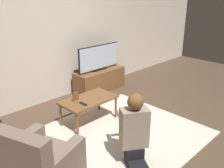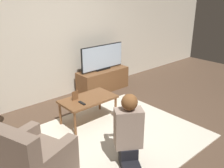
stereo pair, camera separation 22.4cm
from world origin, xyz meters
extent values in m
plane|color=brown|center=(0.00, 0.00, 0.00)|extent=(10.00, 10.00, 0.00)
cube|color=beige|center=(0.00, 1.93, 1.30)|extent=(10.00, 0.06, 2.60)
cube|color=beige|center=(0.00, 0.00, 0.01)|extent=(2.24, 2.13, 0.02)
cube|color=brown|center=(0.97, 1.59, 0.24)|extent=(1.15, 0.43, 0.47)
cube|color=black|center=(0.97, 1.59, 0.49)|extent=(0.37, 0.08, 0.04)
cube|color=black|center=(0.97, 1.60, 0.75)|extent=(1.09, 0.03, 0.52)
cube|color=silver|center=(0.97, 1.59, 0.75)|extent=(1.06, 0.04, 0.49)
cube|color=brown|center=(-0.12, 0.65, 0.41)|extent=(0.91, 0.52, 0.04)
cylinder|color=brown|center=(-0.53, 0.43, 0.20)|extent=(0.04, 0.04, 0.40)
cylinder|color=brown|center=(0.30, 0.43, 0.20)|extent=(0.04, 0.04, 0.40)
cylinder|color=brown|center=(-0.53, 0.86, 0.20)|extent=(0.04, 0.04, 0.40)
cylinder|color=brown|center=(0.30, 0.86, 0.20)|extent=(0.04, 0.04, 0.40)
cube|color=#7A6656|center=(-1.71, -0.22, 0.64)|extent=(0.39, 0.73, 0.44)
cube|color=#7A6656|center=(-1.54, 0.15, 0.28)|extent=(0.72, 0.36, 0.56)
cube|color=black|center=(-0.50, -0.72, 0.07)|extent=(0.43, 0.51, 0.11)
cube|color=black|center=(-0.40, -0.56, 0.20)|extent=(0.31, 0.32, 0.14)
cube|color=gray|center=(-0.40, -0.56, 0.52)|extent=(0.39, 0.35, 0.50)
sphere|color=tan|center=(-0.40, -0.56, 0.86)|extent=(0.19, 0.19, 0.19)
sphere|color=brown|center=(-0.41, -0.58, 0.88)|extent=(0.20, 0.20, 0.20)
cube|color=black|center=(-0.20, -0.25, 0.54)|extent=(0.13, 0.11, 0.04)
cylinder|color=gray|center=(-0.18, -0.41, 0.54)|extent=(0.22, 0.29, 0.07)
cylinder|color=gray|center=(-0.35, -0.30, 0.54)|extent=(0.22, 0.29, 0.07)
cube|color=brown|center=(-0.31, 0.73, 0.51)|extent=(0.11, 0.01, 0.15)
cube|color=black|center=(-0.31, 0.54, 0.44)|extent=(0.04, 0.15, 0.02)
camera|label=1|loc=(-2.47, -2.26, 2.11)|focal=40.00mm
camera|label=2|loc=(-2.31, -2.42, 2.11)|focal=40.00mm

